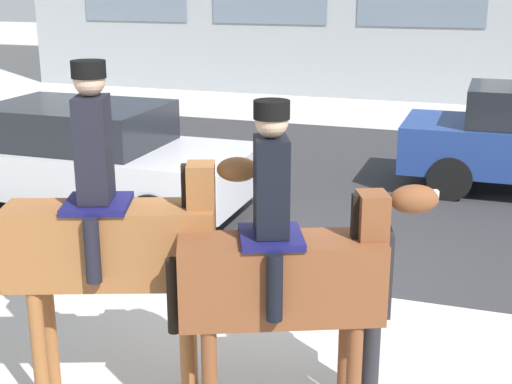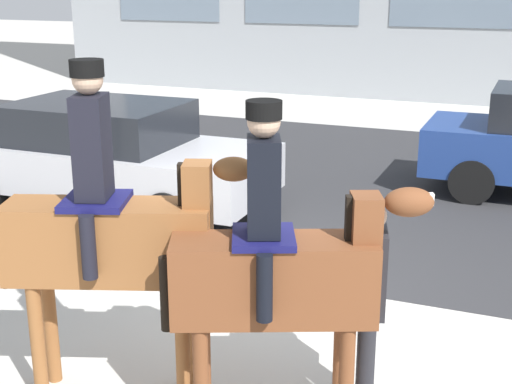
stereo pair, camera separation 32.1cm
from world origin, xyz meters
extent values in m
plane|color=#B2AFA8|center=(0.00, 0.00, 0.00)|extent=(80.00, 80.00, 0.00)
cube|color=#2D2D30|center=(0.00, 4.75, 0.00)|extent=(23.20, 8.50, 0.01)
cube|color=brown|center=(-0.58, -1.99, 1.27)|extent=(1.59, 0.94, 0.59)
cylinder|color=brown|center=(-0.11, -1.66, 0.49)|extent=(0.11, 0.11, 0.98)
cylinder|color=brown|center=(-0.01, -1.95, 0.49)|extent=(0.11, 0.11, 0.98)
cylinder|color=brown|center=(-1.15, -2.03, 0.49)|extent=(0.11, 0.11, 0.98)
cylinder|color=brown|center=(-1.05, -2.32, 0.49)|extent=(0.11, 0.11, 0.98)
cube|color=brown|center=(0.06, -1.76, 1.62)|extent=(0.27, 0.30, 0.52)
cube|color=black|center=(-0.06, -1.80, 1.64)|extent=(0.06, 0.09, 0.47)
ellipsoid|color=brown|center=(0.30, -1.67, 1.84)|extent=(0.35, 0.29, 0.18)
cube|color=silver|center=(0.39, -1.64, 1.86)|extent=(0.12, 0.08, 0.07)
cylinder|color=black|center=(-1.34, -2.26, 1.17)|extent=(0.09, 0.09, 0.55)
cube|color=#14144C|center=(-0.65, -2.02, 1.59)|extent=(0.60, 0.61, 0.05)
cube|color=black|center=(-0.65, -2.02, 2.00)|extent=(0.32, 0.38, 0.75)
sphere|color=#D1A889|center=(-0.65, -2.02, 2.48)|extent=(0.22, 0.22, 0.22)
cylinder|color=black|center=(-0.65, -2.02, 2.56)|extent=(0.24, 0.24, 0.12)
cylinder|color=black|center=(-0.74, -1.76, 1.33)|extent=(0.11, 0.11, 0.47)
cylinder|color=black|center=(-0.56, -2.27, 1.33)|extent=(0.11, 0.11, 0.47)
cube|color=brown|center=(0.71, -1.92, 1.15)|extent=(1.48, 0.96, 0.58)
cylinder|color=brown|center=(1.12, -1.57, 0.43)|extent=(0.11, 0.11, 0.86)
cylinder|color=brown|center=(1.24, -1.86, 0.43)|extent=(0.11, 0.11, 0.86)
cylinder|color=brown|center=(0.18, -1.97, 0.43)|extent=(0.11, 0.11, 0.86)
cube|color=brown|center=(1.28, -1.67, 1.50)|extent=(0.28, 0.30, 0.52)
cube|color=black|center=(1.17, -1.72, 1.52)|extent=(0.07, 0.09, 0.47)
ellipsoid|color=brown|center=(1.55, -1.56, 1.71)|extent=(0.39, 0.32, 0.20)
cube|color=silver|center=(1.64, -1.52, 1.73)|extent=(0.13, 0.09, 0.08)
cylinder|color=black|center=(0.02, -2.21, 1.05)|extent=(0.09, 0.09, 0.55)
cube|color=#14144C|center=(0.65, -1.94, 1.46)|extent=(0.58, 0.61, 0.05)
cube|color=black|center=(0.65, -1.94, 1.82)|extent=(0.33, 0.38, 0.66)
sphere|color=#D1A889|center=(0.65, -1.94, 2.26)|extent=(0.22, 0.22, 0.22)
cylinder|color=black|center=(0.65, -1.94, 2.34)|extent=(0.24, 0.24, 0.12)
cylinder|color=black|center=(0.54, -1.70, 1.21)|extent=(0.11, 0.11, 0.47)
cylinder|color=black|center=(0.75, -2.19, 1.21)|extent=(0.11, 0.11, 0.47)
cylinder|color=#232328|center=(1.31, -1.55, 0.41)|extent=(0.13, 0.13, 0.82)
cylinder|color=#232328|center=(1.27, -1.40, 0.41)|extent=(0.13, 0.13, 0.82)
cube|color=#232328|center=(1.29, -1.48, 1.14)|extent=(0.32, 0.44, 0.63)
sphere|color=#D1A889|center=(1.29, -1.48, 1.55)|extent=(0.20, 0.20, 0.20)
cube|color=#232328|center=(1.07, -1.72, 1.31)|extent=(0.55, 0.23, 0.09)
cone|color=orange|center=(0.74, -1.81, 1.31)|extent=(0.19, 0.09, 0.04)
cube|color=#B7B7BC|center=(-3.31, 2.07, 0.63)|extent=(4.67, 1.90, 0.63)
cube|color=black|center=(-3.42, 2.07, 1.22)|extent=(2.33, 1.67, 0.56)
cylinder|color=black|center=(-1.86, 1.19, 0.32)|extent=(0.64, 0.23, 0.64)
cylinder|color=black|center=(-1.86, 2.94, 0.32)|extent=(0.64, 0.23, 0.64)
cylinder|color=black|center=(-4.75, 2.94, 0.32)|extent=(0.64, 0.23, 0.64)
cylinder|color=black|center=(1.48, 4.19, 0.33)|extent=(0.66, 0.21, 0.66)
cylinder|color=black|center=(1.48, 5.78, 0.33)|extent=(0.66, 0.21, 0.66)
camera|label=1|loc=(2.01, -6.30, 3.16)|focal=50.00mm
camera|label=2|loc=(2.31, -6.19, 3.16)|focal=50.00mm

